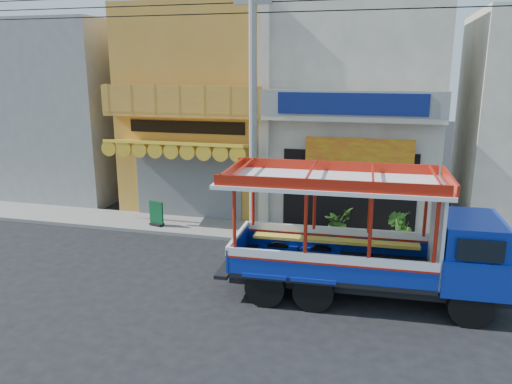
# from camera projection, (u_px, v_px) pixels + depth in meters

# --- Properties ---
(ground) EXTENTS (90.00, 90.00, 0.00)m
(ground) POSITION_uv_depth(u_px,v_px,m) (257.00, 283.00, 13.58)
(ground) COLOR black
(ground) RESTS_ON ground
(sidewalk) EXTENTS (30.00, 2.00, 0.12)m
(sidewalk) POSITION_uv_depth(u_px,v_px,m) (286.00, 234.00, 17.32)
(sidewalk) COLOR slate
(sidewalk) RESTS_ON ground
(shophouse_left) EXTENTS (6.00, 7.50, 8.24)m
(shophouse_left) POSITION_uv_depth(u_px,v_px,m) (213.00, 106.00, 21.02)
(shophouse_left) COLOR #C4832B
(shophouse_left) RESTS_ON ground
(shophouse_right) EXTENTS (6.00, 6.75, 8.24)m
(shophouse_right) POSITION_uv_depth(u_px,v_px,m) (358.00, 109.00, 19.55)
(shophouse_right) COLOR #B5AF95
(shophouse_right) RESTS_ON ground
(party_pilaster) EXTENTS (0.35, 0.30, 8.00)m
(party_pilaster) POSITION_uv_depth(u_px,v_px,m) (265.00, 117.00, 17.39)
(party_pilaster) COLOR #B5AF95
(party_pilaster) RESTS_ON ground
(filler_building_left) EXTENTS (6.00, 6.00, 7.60)m
(filler_building_left) POSITION_uv_depth(u_px,v_px,m) (69.00, 110.00, 22.86)
(filler_building_left) COLOR gray
(filler_building_left) RESTS_ON ground
(utility_pole) EXTENTS (28.00, 0.26, 9.00)m
(utility_pole) POSITION_uv_depth(u_px,v_px,m) (258.00, 89.00, 15.65)
(utility_pole) COLOR gray
(utility_pole) RESTS_ON ground
(songthaew_truck) EXTENTS (7.15, 2.63, 3.29)m
(songthaew_truck) POSITION_uv_depth(u_px,v_px,m) (386.00, 240.00, 12.20)
(songthaew_truck) COLOR black
(songthaew_truck) RESTS_ON ground
(green_sign) EXTENTS (0.58, 0.39, 0.90)m
(green_sign) POSITION_uv_depth(u_px,v_px,m) (156.00, 215.00, 17.99)
(green_sign) COLOR black
(green_sign) RESTS_ON sidewalk
(potted_plant_a) EXTENTS (1.19, 1.23, 1.04)m
(potted_plant_a) POSITION_uv_depth(u_px,v_px,m) (338.00, 222.00, 16.74)
(potted_plant_a) COLOR #2E5B1A
(potted_plant_a) RESTS_ON sidewalk
(potted_plant_b) EXTENTS (0.76, 0.75, 1.08)m
(potted_plant_b) POSITION_uv_depth(u_px,v_px,m) (396.00, 230.00, 15.93)
(potted_plant_b) COLOR #2E5B1A
(potted_plant_b) RESTS_ON sidewalk
(potted_plant_c) EXTENTS (0.67, 0.67, 1.00)m
(potted_plant_c) POSITION_uv_depth(u_px,v_px,m) (404.00, 225.00, 16.47)
(potted_plant_c) COLOR #2E5B1A
(potted_plant_c) RESTS_ON sidewalk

